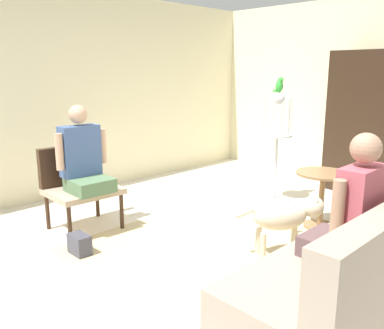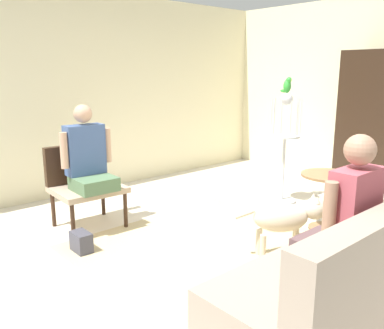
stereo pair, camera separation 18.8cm
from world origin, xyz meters
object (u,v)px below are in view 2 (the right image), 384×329
at_px(armchair, 83,179).
at_px(bird_cage_stand, 284,150).
at_px(parrot, 287,85).
at_px(handbag, 81,242).
at_px(dog, 287,218).
at_px(couch, 349,281).
at_px(round_end_table, 327,193).
at_px(person_on_couch, 347,215).
at_px(person_on_armchair, 88,157).
at_px(armoire_cabinet, 382,124).

height_order(armchair, bird_cage_stand, bird_cage_stand).
bearing_deg(parrot, handbag, -97.00).
xyz_separation_m(armchair, dog, (2.00, 0.97, -0.13)).
height_order(couch, dog, couch).
height_order(parrot, handbag, parrot).
distance_m(armchair, round_end_table, 2.64).
height_order(round_end_table, dog, round_end_table).
bearing_deg(dog, couch, -31.43).
bearing_deg(person_on_couch, person_on_armchair, -171.54).
bearing_deg(armoire_cabinet, parrot, -117.16).
bearing_deg(round_end_table, person_on_armchair, -132.85).
bearing_deg(parrot, round_end_table, -26.63).
distance_m(round_end_table, bird_cage_stand, 1.05).
xyz_separation_m(armchair, handbag, (0.65, -0.37, -0.42)).
distance_m(dog, parrot, 2.01).
bearing_deg(armchair, handbag, -29.78).
xyz_separation_m(person_on_couch, dog, (-0.85, 0.57, -0.40)).
distance_m(dog, armoire_cabinet, 2.68).
relative_size(round_end_table, parrot, 3.22).
relative_size(couch, person_on_armchair, 2.20).
xyz_separation_m(armchair, bird_cage_stand, (0.98, 2.30, 0.17)).
relative_size(person_on_couch, person_on_armchair, 0.98).
bearing_deg(handbag, dog, 44.69).
bearing_deg(handbag, round_end_table, 60.99).
height_order(person_on_couch, armoire_cabinet, armoire_cabinet).
relative_size(armchair, handbag, 3.89).
height_order(armchair, person_on_armchair, person_on_armchair).
relative_size(bird_cage_stand, armoire_cabinet, 0.72).
height_order(couch, handbag, couch).
bearing_deg(round_end_table, couch, -54.67).
distance_m(round_end_table, dog, 0.89).
relative_size(couch, round_end_table, 3.13).
relative_size(armchair, dog, 1.30).
height_order(dog, bird_cage_stand, bird_cage_stand).
bearing_deg(armchair, person_on_armchair, -2.34).
xyz_separation_m(armchair, person_on_armchair, (0.16, -0.01, 0.27)).
distance_m(dog, handbag, 1.92).
xyz_separation_m(couch, round_end_table, (-1.01, 1.42, 0.08)).
bearing_deg(parrot, dog, -52.47).
bearing_deg(bird_cage_stand, dog, -52.55).
xyz_separation_m(person_on_armchair, bird_cage_stand, (0.82, 2.30, -0.10)).
bearing_deg(dog, handbag, -135.31).
bearing_deg(handbag, bird_cage_stand, 82.94).
bearing_deg(bird_cage_stand, couch, -44.50).
xyz_separation_m(dog, armoire_cabinet, (-0.38, 2.59, 0.58)).
distance_m(couch, dog, 1.04).
xyz_separation_m(couch, armoire_cabinet, (-1.26, 3.13, 0.65)).
bearing_deg(person_on_armchair, bird_cage_stand, 70.43).
bearing_deg(parrot, person_on_armchair, -109.51).
relative_size(round_end_table, bird_cage_stand, 0.44).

